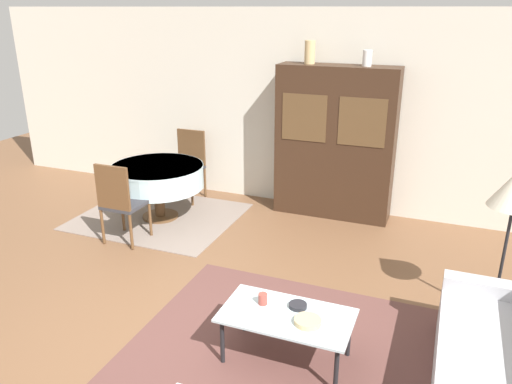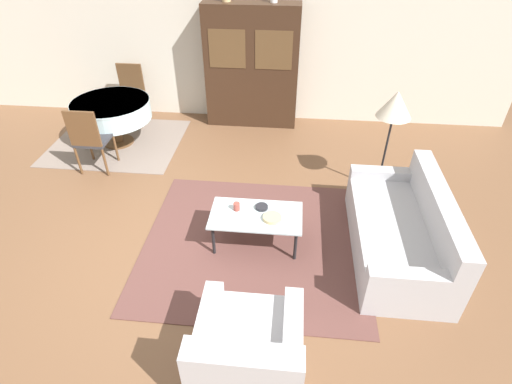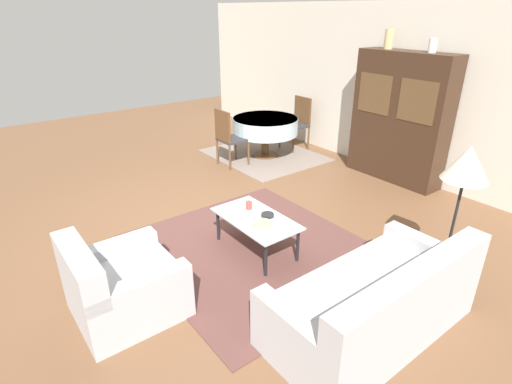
# 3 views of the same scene
# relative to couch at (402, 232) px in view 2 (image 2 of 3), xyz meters

# --- Properties ---
(ground_plane) EXTENTS (14.00, 14.00, 0.00)m
(ground_plane) POSITION_rel_couch_xyz_m (-2.56, -0.24, -0.29)
(ground_plane) COLOR brown
(wall_back) EXTENTS (10.00, 0.06, 2.70)m
(wall_back) POSITION_rel_couch_xyz_m (-2.56, 3.39, 1.06)
(wall_back) COLOR beige
(wall_back) RESTS_ON ground_plane
(area_rug) EXTENTS (2.58, 2.39, 0.01)m
(area_rug) POSITION_rel_couch_xyz_m (-1.66, -0.03, -0.29)
(area_rug) COLOR brown
(area_rug) RESTS_ON ground_plane
(dining_rug) EXTENTS (2.07, 1.75, 0.01)m
(dining_rug) POSITION_rel_couch_xyz_m (-4.18, 2.14, -0.29)
(dining_rug) COLOR gray
(dining_rug) RESTS_ON ground_plane
(couch) EXTENTS (0.93, 1.88, 0.82)m
(couch) POSITION_rel_couch_xyz_m (0.00, 0.00, 0.00)
(couch) COLOR #B2B2B7
(couch) RESTS_ON ground_plane
(armchair) EXTENTS (0.87, 0.91, 0.80)m
(armchair) POSITION_rel_couch_xyz_m (-1.54, -1.63, 0.00)
(armchair) COLOR #B2B2B7
(armchair) RESTS_ON ground_plane
(coffee_table) EXTENTS (1.04, 0.57, 0.42)m
(coffee_table) POSITION_rel_couch_xyz_m (-1.64, -0.02, 0.09)
(coffee_table) COLOR black
(coffee_table) RESTS_ON area_rug
(display_cabinet) EXTENTS (1.55, 0.43, 2.01)m
(display_cabinet) POSITION_rel_couch_xyz_m (-2.02, 3.12, 0.71)
(display_cabinet) COLOR #382316
(display_cabinet) RESTS_ON ground_plane
(dining_table) EXTENTS (1.22, 1.22, 0.73)m
(dining_table) POSITION_rel_couch_xyz_m (-4.15, 2.12, 0.30)
(dining_table) COLOR brown
(dining_table) RESTS_ON dining_rug
(dining_chair_near) EXTENTS (0.44, 0.44, 1.00)m
(dining_chair_near) POSITION_rel_couch_xyz_m (-4.15, 1.29, 0.27)
(dining_chair_near) COLOR brown
(dining_chair_near) RESTS_ON dining_rug
(dining_chair_far) EXTENTS (0.44, 0.44, 1.00)m
(dining_chair_far) POSITION_rel_couch_xyz_m (-4.15, 2.96, 0.27)
(dining_chair_far) COLOR brown
(dining_chair_far) RESTS_ON dining_rug
(floor_lamp) EXTENTS (0.43, 0.43, 1.44)m
(floor_lamp) POSITION_rel_couch_xyz_m (-0.05, 1.24, 0.93)
(floor_lamp) COLOR black
(floor_lamp) RESTS_ON ground_plane
(cup) EXTENTS (0.07, 0.07, 0.09)m
(cup) POSITION_rel_couch_xyz_m (-1.87, 0.05, 0.18)
(cup) COLOR #9E4238
(cup) RESTS_ON coffee_table
(bowl) EXTENTS (0.21, 0.21, 0.04)m
(bowl) POSITION_rel_couch_xyz_m (-1.45, -0.08, 0.15)
(bowl) COLOR tan
(bowl) RESTS_ON coffee_table
(bowl_small) EXTENTS (0.15, 0.15, 0.03)m
(bowl_small) POSITION_rel_couch_xyz_m (-1.59, 0.11, 0.15)
(bowl_small) COLOR #232328
(bowl_small) RESTS_ON coffee_table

